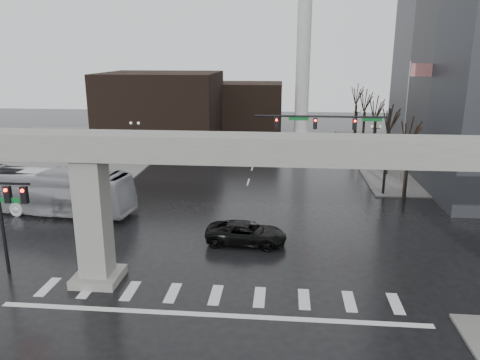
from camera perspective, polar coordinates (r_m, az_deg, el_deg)
The scene contains 23 objects.
ground at distance 27.23m, azimuth -2.66°, elevation -12.80°, with size 160.00×160.00×0.00m, color black.
sidewalk_ne at distance 65.11m, azimuth 25.54°, elevation 2.58°, with size 28.00×36.00×0.15m, color slate.
sidewalk_nw at distance 67.84m, azimuth -20.51°, elevation 3.58°, with size 28.00×36.00×0.15m, color slate.
elevated_guideway at distance 24.58m, azimuth 0.06°, elevation 1.32°, with size 48.00×2.60×8.70m.
building_far_left at distance 68.48m, azimuth -9.53°, elevation 8.63°, with size 16.00×14.00×10.00m, color black.
building_far_mid at distance 76.45m, azimuth 1.27°, elevation 8.78°, with size 10.00×10.00×8.00m, color black.
smokestack at distance 69.78m, azimuth 7.76°, elevation 15.70°, with size 3.60×3.60×30.00m.
signal_mast_arm at distance 43.46m, azimuth 12.68°, elevation 5.74°, with size 12.12×0.43×8.00m.
signal_left_pole at distance 30.21m, azimuth -26.34°, elevation -3.17°, with size 2.30×0.30×6.00m.
flagpole_assembly at distance 47.54m, azimuth 19.96°, elevation 8.07°, with size 2.06×0.12×12.00m.
lamp_right_0 at distance 40.16m, azimuth 19.68°, elevation 0.98°, with size 1.22×0.32×5.11m.
lamp_right_1 at distance 53.53m, azimuth 16.16°, elevation 4.72°, with size 1.22×0.32×5.11m.
lamp_right_2 at distance 67.16m, azimuth 14.03°, elevation 6.94°, with size 1.22×0.32×5.11m.
lamp_left_0 at distance 42.44m, azimuth -18.35°, elevation 1.84°, with size 1.22×0.32×5.11m.
lamp_left_1 at distance 55.26m, azimuth -12.63°, elevation 5.27°, with size 1.22×0.32×5.11m.
lamp_left_2 at distance 68.54m, azimuth -9.07°, elevation 7.37°, with size 1.22×0.32×5.11m.
tree_right_0 at distance 44.35m, azimuth 19.68°, elevation 1.38°, with size 1.09×1.58×7.50m.
tree_right_1 at distance 51.94m, azimuth 17.61°, elevation 3.59°, with size 1.09×1.61×7.67m.
tree_right_2 at distance 59.64m, azimuth 16.07°, elevation 5.23°, with size 1.10×1.63×7.85m.
tree_right_3 at distance 67.40m, azimuth 14.88°, elevation 6.49°, with size 1.11×1.66×8.02m.
tree_right_4 at distance 75.22m, azimuth 13.93°, elevation 7.49°, with size 1.12×1.69×8.19m.
pickup_truck at distance 32.39m, azimuth 0.77°, elevation -6.51°, with size 2.56×5.55×1.54m, color black.
city_bus at distance 40.99m, azimuth -21.78°, elevation -1.30°, with size 3.10×13.25×3.69m, color silver.
Camera 1 is at (3.49, -23.74, 12.88)m, focal length 35.00 mm.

